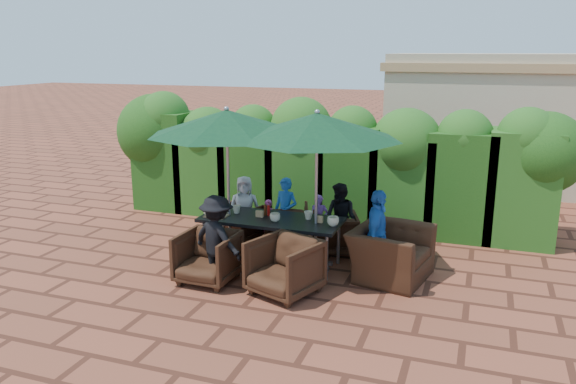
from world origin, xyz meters
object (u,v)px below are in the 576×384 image
(chair_far_left, at_px, (238,221))
(chair_far_right, at_px, (335,231))
(dining_table, at_px, (271,223))
(chair_near_left, at_px, (208,255))
(umbrella_left, at_px, (227,123))
(chair_far_mid, at_px, (287,222))
(chair_end_right, at_px, (391,245))
(chair_near_right, at_px, (284,264))
(umbrella_right, at_px, (317,127))

(chair_far_left, height_order, chair_far_right, chair_far_right)
(dining_table, relative_size, chair_near_left, 2.69)
(umbrella_left, height_order, chair_near_left, umbrella_left)
(dining_table, height_order, chair_far_mid, chair_far_mid)
(chair_end_right, bearing_deg, chair_near_right, 141.13)
(chair_near_right, bearing_deg, chair_far_right, 102.92)
(chair_far_left, relative_size, chair_far_right, 0.97)
(chair_far_left, relative_size, chair_near_left, 0.87)
(chair_near_right, bearing_deg, dining_table, 140.37)
(chair_far_left, height_order, chair_end_right, chair_end_right)
(chair_far_mid, distance_m, chair_near_left, 2.05)
(chair_far_right, distance_m, chair_near_right, 1.86)
(chair_near_left, xyz_separation_m, chair_end_right, (2.47, 1.03, 0.10))
(chair_near_left, height_order, chair_end_right, chair_end_right)
(chair_far_right, bearing_deg, chair_end_right, 122.87)
(chair_far_left, relative_size, chair_near_right, 0.82)
(chair_near_right, bearing_deg, chair_far_left, 149.88)
(chair_far_right, bearing_deg, dining_table, 25.19)
(umbrella_left, height_order, chair_end_right, umbrella_left)
(dining_table, relative_size, umbrella_left, 0.89)
(umbrella_left, xyz_separation_m, chair_near_right, (1.27, -0.95, -1.78))
(umbrella_left, xyz_separation_m, chair_far_left, (-0.27, 0.91, -1.86))
(dining_table, bearing_deg, umbrella_right, -1.82)
(chair_far_left, bearing_deg, chair_near_left, 115.00)
(chair_far_left, distance_m, chair_far_mid, 0.87)
(umbrella_left, distance_m, chair_near_right, 2.38)
(umbrella_left, distance_m, chair_near_left, 2.03)
(umbrella_right, height_order, chair_end_right, umbrella_right)
(umbrella_right, bearing_deg, chair_near_left, -144.88)
(chair_far_mid, relative_size, chair_end_right, 0.65)
(chair_end_right, bearing_deg, umbrella_left, 103.98)
(chair_near_left, bearing_deg, dining_table, 59.69)
(chair_far_mid, xyz_separation_m, chair_near_right, (0.68, -2.02, 0.05))
(umbrella_right, bearing_deg, umbrella_left, -178.85)
(umbrella_right, height_order, chair_near_right, umbrella_right)
(chair_near_right, height_order, chair_end_right, chair_end_right)
(dining_table, height_order, chair_far_right, dining_table)
(umbrella_left, bearing_deg, umbrella_right, 1.15)
(chair_far_left, bearing_deg, chair_far_right, -166.45)
(umbrella_right, distance_m, chair_far_left, 2.66)
(umbrella_right, relative_size, chair_end_right, 2.13)
(chair_far_left, xyz_separation_m, chair_end_right, (2.82, -0.80, 0.15))
(chair_far_mid, height_order, chair_near_right, chair_near_right)
(dining_table, distance_m, chair_near_left, 1.18)
(chair_far_left, xyz_separation_m, chair_far_right, (1.78, -0.02, 0.01))
(chair_far_left, distance_m, chair_far_right, 1.78)
(umbrella_left, relative_size, chair_far_left, 3.46)
(chair_far_left, height_order, chair_near_left, chair_near_left)
(chair_far_right, height_order, chair_near_right, chair_near_right)
(dining_table, relative_size, chair_far_left, 3.08)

